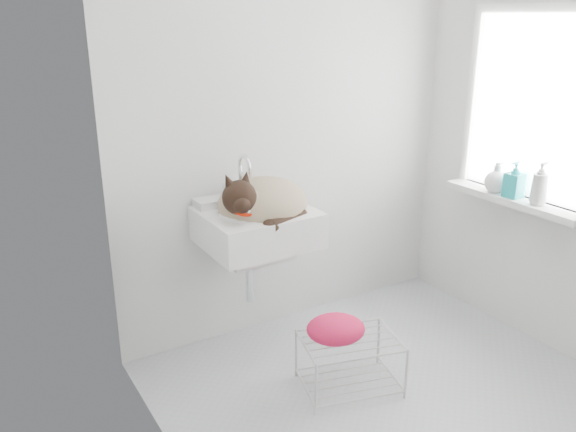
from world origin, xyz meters
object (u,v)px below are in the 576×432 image
cat (260,203)px  wire_rack (350,362)px  sink (257,210)px  bottle_b (512,197)px  bottle_a (537,205)px  bottle_c (495,192)px

cat → wire_rack: cat is taller
sink → bottle_b: (1.37, -0.54, 0.00)m
bottle_a → bottle_c: bottle_a is taller
bottle_b → bottle_c: 0.13m
wire_rack → bottle_c: 1.35m
wire_rack → bottle_b: bearing=0.9°
bottle_b → wire_rack: bearing=-179.1°
cat → bottle_b: 1.46m
cat → bottle_a: size_ratio=2.61×
bottle_c → wire_rack: bearing=-172.8°
bottle_a → bottle_c: bearing=90.0°
bottle_b → bottle_c: (0.00, 0.13, 0.00)m
bottle_c → sink: bearing=163.0°
bottle_a → bottle_b: size_ratio=0.97×
sink → bottle_a: sink is taller
cat → bottle_c: (1.36, -0.40, -0.04)m
sink → bottle_a: (1.37, -0.71, 0.00)m
cat → bottle_a: bearing=-30.1°
sink → wire_rack: sink is taller
cat → bottle_b: (1.36, -0.53, -0.04)m
cat → bottle_c: cat is taller
bottle_a → bottle_c: (0.00, 0.29, 0.00)m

